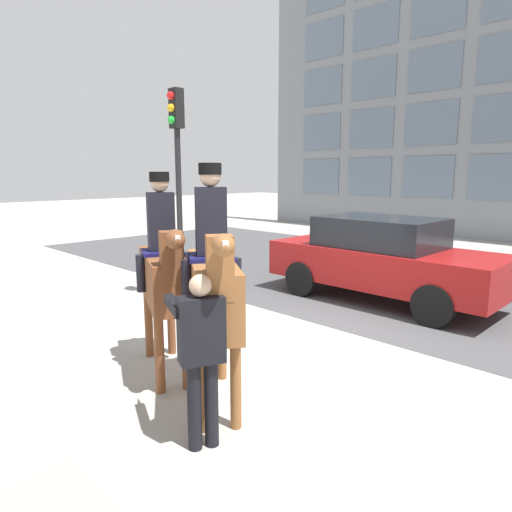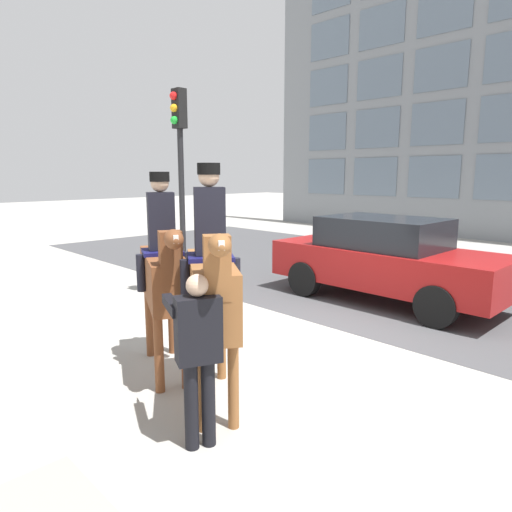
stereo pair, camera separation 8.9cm
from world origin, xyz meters
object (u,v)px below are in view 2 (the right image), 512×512
(mounted_horse_lead, at_px, (164,272))
(pedestrian_bystander, at_px, (197,347))
(street_car_near_lane, at_px, (386,258))
(traffic_light, at_px, (180,162))
(mounted_horse_companion, at_px, (212,285))

(mounted_horse_lead, distance_m, pedestrian_bystander, 1.76)
(street_car_near_lane, bearing_deg, mounted_horse_lead, -92.49)
(pedestrian_bystander, distance_m, traffic_light, 5.35)
(mounted_horse_lead, relative_size, mounted_horse_companion, 0.97)
(mounted_horse_lead, xyz_separation_m, traffic_light, (-2.61, 2.12, 1.41))
(mounted_horse_lead, distance_m, mounted_horse_companion, 1.05)
(street_car_near_lane, xyz_separation_m, traffic_light, (-2.83, -2.83, 1.86))
(mounted_horse_lead, distance_m, street_car_near_lane, 4.98)
(mounted_horse_companion, bearing_deg, mounted_horse_lead, -150.85)
(street_car_near_lane, distance_m, traffic_light, 4.41)
(pedestrian_bystander, xyz_separation_m, street_car_near_lane, (-1.37, 5.65, -0.10))
(pedestrian_bystander, bearing_deg, mounted_horse_lead, -0.24)
(pedestrian_bystander, bearing_deg, mounted_horse_companion, -24.91)
(pedestrian_bystander, height_order, traffic_light, traffic_light)
(mounted_horse_lead, height_order, pedestrian_bystander, mounted_horse_lead)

